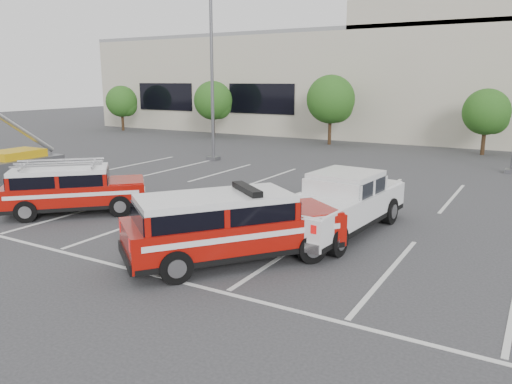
% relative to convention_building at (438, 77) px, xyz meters
% --- Properties ---
extents(ground, '(120.00, 120.00, 0.00)m').
position_rel_convention_building_xyz_m(ground, '(-0.18, -31.86, -4.72)').
color(ground, '#303033').
rests_on(ground, ground).
extents(stall_markings, '(23.00, 15.00, 0.01)m').
position_rel_convention_building_xyz_m(stall_markings, '(-0.18, -27.36, -4.71)').
color(stall_markings, silver).
rests_on(stall_markings, ground).
extents(convention_building, '(60.00, 16.99, 13.20)m').
position_rel_convention_building_xyz_m(convention_building, '(0.00, 0.00, 0.00)').
color(convention_building, beige).
rests_on(convention_building, ground).
extents(tree_far_left, '(2.77, 2.77, 3.99)m').
position_rel_convention_building_xyz_m(tree_far_left, '(-25.09, -9.82, -2.22)').
color(tree_far_left, '#3F2B19').
rests_on(tree_far_left, ground).
extents(tree_left, '(3.07, 3.07, 4.42)m').
position_rel_convention_building_xyz_m(tree_left, '(-15.09, -9.82, -1.95)').
color(tree_left, '#3F2B19').
rests_on(tree_left, ground).
extents(tree_mid_left, '(3.37, 3.37, 4.85)m').
position_rel_convention_building_xyz_m(tree_mid_left, '(-5.09, -9.82, -1.68)').
color(tree_mid_left, '#3F2B19').
rests_on(tree_mid_left, ground).
extents(tree_mid_right, '(2.77, 2.77, 3.99)m').
position_rel_convention_building_xyz_m(tree_mid_right, '(4.91, -9.82, -2.22)').
color(tree_mid_right, '#3F2B19').
rests_on(tree_mid_right, ground).
extents(light_pole_left, '(0.90, 0.60, 10.24)m').
position_rel_convention_building_xyz_m(light_pole_left, '(-8.18, -19.86, 0.47)').
color(light_pole_left, '#59595E').
rests_on(light_pole_left, ground).
extents(fire_chief_suv, '(4.82, 5.45, 1.89)m').
position_rel_convention_building_xyz_m(fire_chief_suv, '(1.54, -32.98, -3.95)').
color(fire_chief_suv, '#8F0D06').
rests_on(fire_chief_suv, ground).
extents(white_pickup, '(2.51, 5.93, 1.77)m').
position_rel_convention_building_xyz_m(white_pickup, '(2.99, -29.35, -4.01)').
color(white_pickup, silver).
rests_on(white_pickup, ground).
extents(ladder_suv, '(4.52, 4.47, 1.80)m').
position_rel_convention_building_xyz_m(ladder_suv, '(-5.64, -31.82, -4.00)').
color(ladder_suv, '#8F0D06').
rests_on(ladder_suv, ground).
extents(utility_rig, '(3.16, 3.83, 3.20)m').
position_rel_convention_building_xyz_m(utility_rig, '(-12.38, -29.42, -4.08)').
color(utility_rig, '#59595E').
rests_on(utility_rig, ground).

